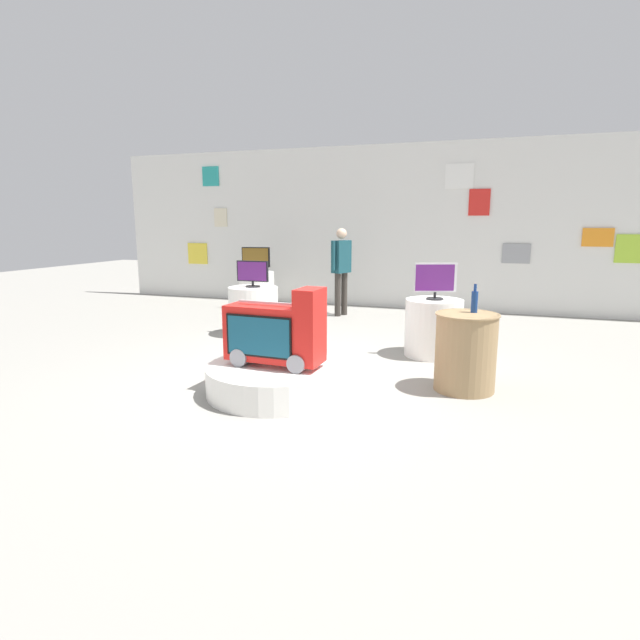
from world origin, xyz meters
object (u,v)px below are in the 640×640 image
object	(u,v)px
tv_on_left_rear	(435,280)
tv_on_center_rear	(252,273)
display_pedestal_right_rear	(257,290)
novelty_firetruck_tv	(276,334)
bottle_on_side_table	(474,301)
side_table_round	(465,351)
main_display_pedestal	(275,379)
display_pedestal_center_rear	(254,311)
display_pedestal_left_rear	(433,328)
shopper_browsing_near_truck	(341,265)
tv_on_right_rear	(256,258)

from	to	relation	value
tv_on_left_rear	tv_on_center_rear	world-z (taller)	tv_on_left_rear
tv_on_center_rear	display_pedestal_right_rear	size ratio (longest dim) A/B	0.70
novelty_firetruck_tv	tv_on_center_rear	xyz separation A→B (m)	(-1.52, 2.55, 0.35)
display_pedestal_right_rear	bottle_on_side_table	world-z (taller)	bottle_on_side_table
display_pedestal_right_rear	side_table_round	xyz separation A→B (m)	(4.45, -4.05, 0.04)
main_display_pedestal	bottle_on_side_table	world-z (taller)	bottle_on_side_table
display_pedestal_center_rear	tv_on_center_rear	size ratio (longest dim) A/B	1.46
display_pedestal_left_rear	display_pedestal_right_rear	world-z (taller)	same
bottle_on_side_table	display_pedestal_right_rear	bearing A→B (deg)	138.68
bottle_on_side_table	main_display_pedestal	bearing A→B (deg)	-156.66
shopper_browsing_near_truck	tv_on_left_rear	bearing A→B (deg)	-50.69
main_display_pedestal	shopper_browsing_near_truck	size ratio (longest dim) A/B	0.87
main_display_pedestal	shopper_browsing_near_truck	bearing A→B (deg)	97.92
main_display_pedestal	display_pedestal_center_rear	world-z (taller)	display_pedestal_center_rear
novelty_firetruck_tv	tv_on_center_rear	world-z (taller)	tv_on_center_rear
shopper_browsing_near_truck	tv_on_center_rear	bearing A→B (deg)	-112.34
main_display_pedestal	bottle_on_side_table	bearing A→B (deg)	23.34
display_pedestal_left_rear	side_table_round	xyz separation A→B (m)	(0.49, -1.37, 0.04)
display_pedestal_right_rear	main_display_pedestal	bearing A→B (deg)	-62.11
display_pedestal_right_rear	tv_on_right_rear	size ratio (longest dim) A/B	1.31
display_pedestal_right_rear	side_table_round	world-z (taller)	side_table_round
tv_on_center_rear	shopper_browsing_near_truck	xyz separation A→B (m)	(0.86, 2.09, -0.01)
display_pedestal_right_rear	tv_on_right_rear	xyz separation A→B (m)	(-0.00, -0.00, 0.68)
tv_on_left_rear	shopper_browsing_near_truck	size ratio (longest dim) A/B	0.32
tv_on_left_rear	display_pedestal_center_rear	bearing A→B (deg)	171.79
side_table_round	display_pedestal_center_rear	bearing A→B (deg)	152.31
tv_on_left_rear	side_table_round	distance (m)	1.58
tv_on_center_rear	tv_on_right_rear	world-z (taller)	tv_on_right_rear
tv_on_center_rear	display_pedestal_center_rear	bearing A→B (deg)	91.01
tv_on_right_rear	tv_on_center_rear	bearing A→B (deg)	-65.30
display_pedestal_center_rear	bottle_on_side_table	distance (m)	3.90
bottle_on_side_table	tv_on_center_rear	bearing A→B (deg)	153.98
main_display_pedestal	display_pedestal_left_rear	distance (m)	2.56
display_pedestal_right_rear	shopper_browsing_near_truck	world-z (taller)	shopper_browsing_near_truck
display_pedestal_right_rear	novelty_firetruck_tv	bearing A→B (deg)	-61.95
display_pedestal_right_rear	shopper_browsing_near_truck	distance (m)	2.00
display_pedestal_right_rear	display_pedestal_left_rear	bearing A→B (deg)	-34.15
side_table_round	main_display_pedestal	bearing A→B (deg)	-158.35
bottle_on_side_table	shopper_browsing_near_truck	size ratio (longest dim) A/B	0.18
tv_on_left_rear	display_pedestal_right_rear	size ratio (longest dim) A/B	0.70
main_display_pedestal	novelty_firetruck_tv	bearing A→B (deg)	-20.89
display_pedestal_left_rear	display_pedestal_right_rear	distance (m)	4.78
tv_on_left_rear	tv_on_center_rear	size ratio (longest dim) A/B	0.99
main_display_pedestal	tv_on_left_rear	size ratio (longest dim) A/B	2.70
tv_on_center_rear	main_display_pedestal	bearing A→B (deg)	-59.36
main_display_pedestal	display_pedestal_center_rear	xyz separation A→B (m)	(-1.50, 2.54, 0.23)
tv_on_left_rear	bottle_on_side_table	xyz separation A→B (m)	(0.55, -1.28, -0.07)
display_pedestal_left_rear	tv_on_left_rear	xyz separation A→B (m)	(-0.00, -0.00, 0.66)
tv_on_right_rear	novelty_firetruck_tv	bearing A→B (deg)	-61.93
tv_on_left_rear	tv_on_right_rear	size ratio (longest dim) A/B	0.92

